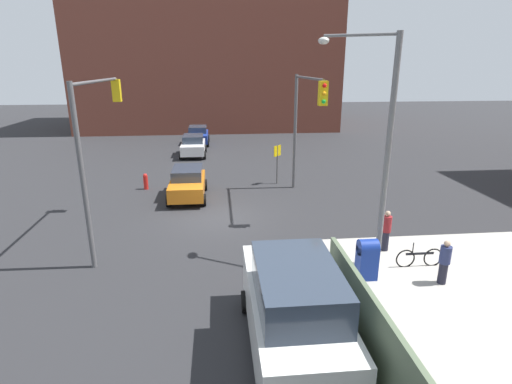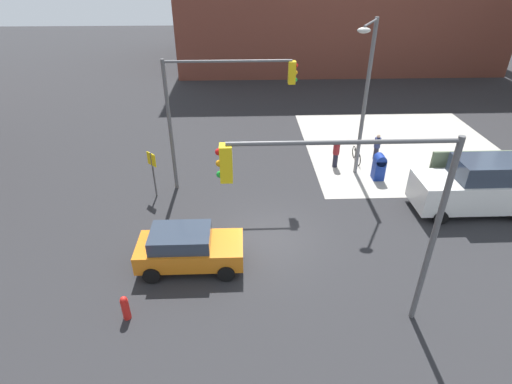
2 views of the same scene
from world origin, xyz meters
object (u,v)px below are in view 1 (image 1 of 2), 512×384
(coupe_blue, at_px, (198,135))
(pedestrian_crossing, at_px, (444,262))
(van_white_delivery, at_px, (293,310))
(coupe_white, at_px, (193,145))
(street_lamp_corner, at_px, (378,136))
(fire_hydrant, at_px, (146,181))
(coupe_orange, at_px, (188,183))
(bicycle_leaning_on_fence, at_px, (419,258))
(traffic_signal_se_corner, at_px, (98,127))
(mailbox_blue, at_px, (367,258))
(traffic_signal_nw_corner, at_px, (305,113))
(pedestrian_waiting, at_px, (386,230))

(coupe_blue, relative_size, pedestrian_crossing, 2.45)
(coupe_blue, xyz_separation_m, van_white_delivery, (28.47, 3.52, 0.44))
(coupe_blue, height_order, coupe_white, same)
(street_lamp_corner, relative_size, fire_hydrant, 8.51)
(street_lamp_corner, bearing_deg, coupe_orange, -139.15)
(fire_hydrant, bearing_deg, coupe_white, 165.43)
(bicycle_leaning_on_fence, bearing_deg, traffic_signal_se_corner, -106.91)
(mailbox_blue, bearing_deg, traffic_signal_nw_corner, -176.57)
(fire_hydrant, bearing_deg, coupe_orange, 54.91)
(street_lamp_corner, relative_size, bicycle_leaning_on_fence, 4.57)
(street_lamp_corner, bearing_deg, fire_hydrant, -136.01)
(street_lamp_corner, height_order, van_white_delivery, street_lamp_corner)
(coupe_blue, height_order, bicycle_leaning_on_fence, coupe_blue)
(coupe_blue, xyz_separation_m, coupe_white, (4.88, -0.17, 0.00))
(traffic_signal_se_corner, xyz_separation_m, bicycle_leaning_on_fence, (3.55, 11.70, -4.34))
(coupe_orange, distance_m, pedestrian_crossing, 13.47)
(traffic_signal_nw_corner, bearing_deg, street_lamp_corner, 7.75)
(street_lamp_corner, relative_size, coupe_white, 2.09)
(street_lamp_corner, relative_size, pedestrian_crossing, 5.15)
(coupe_blue, bearing_deg, coupe_white, -1.98)
(mailbox_blue, xyz_separation_m, coupe_orange, (-9.39, -6.63, 0.08))
(mailbox_blue, height_order, van_white_delivery, van_white_delivery)
(coupe_white, height_order, pedestrian_crossing, coupe_white)
(mailbox_blue, height_order, coupe_white, coupe_white)
(coupe_blue, distance_m, coupe_orange, 15.59)
(traffic_signal_se_corner, xyz_separation_m, street_lamp_corner, (2.98, 9.98, 0.02))
(traffic_signal_se_corner, relative_size, coupe_white, 1.70)
(mailbox_blue, relative_size, bicycle_leaning_on_fence, 0.82)
(coupe_blue, relative_size, pedestrian_waiting, 2.31)
(fire_hydrant, bearing_deg, street_lamp_corner, 43.99)
(pedestrian_waiting, bearing_deg, coupe_orange, -92.30)
(traffic_signal_nw_corner, xyz_separation_m, bicycle_leaning_on_fence, (7.74, 2.70, -4.32))
(traffic_signal_nw_corner, xyz_separation_m, street_lamp_corner, (7.17, 0.98, 0.03))
(street_lamp_corner, xyz_separation_m, van_white_delivery, (4.66, -3.68, -3.42))
(traffic_signal_se_corner, bearing_deg, pedestrian_waiting, 78.92)
(coupe_orange, relative_size, pedestrian_waiting, 2.43)
(pedestrian_waiting, bearing_deg, street_lamp_corner, -11.22)
(traffic_signal_nw_corner, relative_size, van_white_delivery, 1.20)
(street_lamp_corner, distance_m, coupe_orange, 11.53)
(traffic_signal_se_corner, height_order, coupe_orange, traffic_signal_se_corner)
(coupe_blue, bearing_deg, fire_hydrant, -10.21)
(coupe_white, bearing_deg, mailbox_blue, 18.91)
(traffic_signal_nw_corner, bearing_deg, bicycle_leaning_on_fence, 19.20)
(traffic_signal_nw_corner, xyz_separation_m, mailbox_blue, (8.34, 0.50, -3.90))
(traffic_signal_se_corner, bearing_deg, coupe_white, 170.69)
(mailbox_blue, height_order, bicycle_leaning_on_fence, mailbox_blue)
(coupe_blue, bearing_deg, traffic_signal_se_corner, -7.61)
(pedestrian_crossing, bearing_deg, fire_hydrant, -172.26)
(fire_hydrant, distance_m, bicycle_leaning_on_fence, 15.56)
(pedestrian_crossing, xyz_separation_m, bicycle_leaning_on_fence, (-1.20, -0.20, -0.45))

